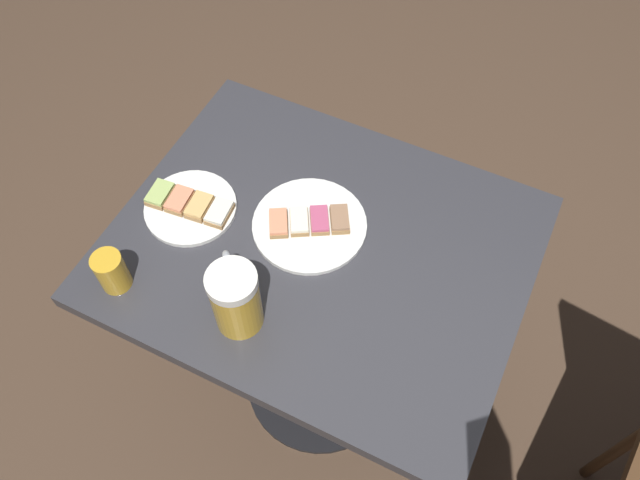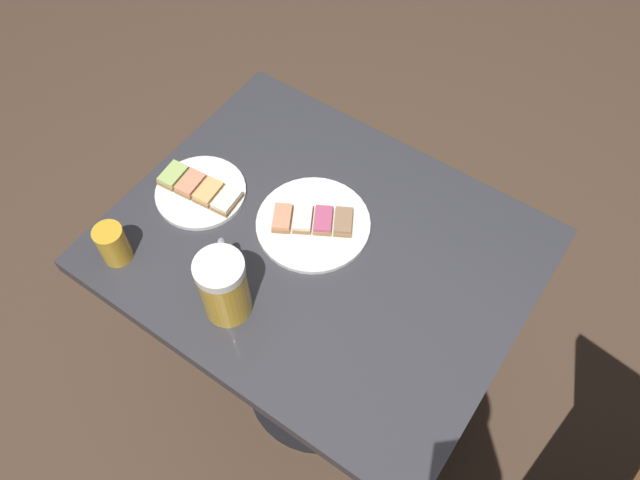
{
  "view_description": "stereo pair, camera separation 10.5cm",
  "coord_description": "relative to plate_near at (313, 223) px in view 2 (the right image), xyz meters",
  "views": [
    {
      "loc": [
        0.3,
        -0.61,
        1.85
      ],
      "look_at": [
        0.0,
        0.0,
        0.79
      ],
      "focal_mm": 35.23,
      "sensor_mm": 36.0,
      "label": 1
    },
    {
      "loc": [
        0.39,
        -0.56,
        1.85
      ],
      "look_at": [
        0.0,
        0.0,
        0.79
      ],
      "focal_mm": 35.23,
      "sensor_mm": 36.0,
      "label": 2
    }
  ],
  "objects": [
    {
      "name": "cafe_table",
      "position": [
        0.04,
        -0.03,
        -0.18
      ],
      "size": [
        0.83,
        0.67,
        0.77
      ],
      "color": "black",
      "rests_on": "ground_plane"
    },
    {
      "name": "beer_glass_small",
      "position": [
        -0.28,
        -0.28,
        0.03
      ],
      "size": [
        0.06,
        0.06,
        0.09
      ],
      "primitive_type": "cylinder",
      "color": "gold",
      "rests_on": "cafe_table"
    },
    {
      "name": "beer_mug",
      "position": [
        -0.03,
        -0.24,
        0.07
      ],
      "size": [
        0.12,
        0.13,
        0.15
      ],
      "color": "gold",
      "rests_on": "cafe_table"
    },
    {
      "name": "plate_near",
      "position": [
        0.0,
        0.0,
        0.0
      ],
      "size": [
        0.24,
        0.24,
        0.03
      ],
      "color": "white",
      "rests_on": "cafe_table"
    },
    {
      "name": "plate_far",
      "position": [
        -0.24,
        -0.07,
        0.0
      ],
      "size": [
        0.19,
        0.19,
        0.03
      ],
      "color": "white",
      "rests_on": "cafe_table"
    },
    {
      "name": "ground_plane",
      "position": [
        0.04,
        -0.03,
        -0.78
      ],
      "size": [
        6.0,
        6.0,
        0.0
      ],
      "primitive_type": "plane",
      "color": "#4C3828"
    }
  ]
}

